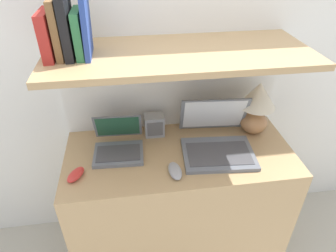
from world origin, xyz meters
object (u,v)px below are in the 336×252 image
Objects in this scene: table_lamp at (257,105)px; laptop_large at (217,141)px; book_red at (48,35)px; book_brown at (58,29)px; second_mouse at (76,175)px; laptop_small at (118,145)px; book_black at (67,27)px; router_box at (154,125)px; computer_mouse at (175,171)px; book_blue at (86,26)px; book_green at (79,34)px.

table_lamp is 0.29m from laptop_large.
book_red is 0.80× the size of book_brown.
book_red reaches higher than second_mouse.
book_red is at bearing 177.57° from laptop_small.
table_lamp reaches higher than laptop_small.
book_black is at bearing 176.24° from laptop_small.
table_lamp is at bearing -5.41° from router_box.
laptop_small is 2.02× the size of computer_mouse.
table_lamp is 0.92m from book_blue.
router_box is at bearing 31.79° from laptop_small.
book_red is (-0.71, 0.06, 0.55)m from laptop_large.
book_black reaches higher than laptop_large.
router_box is 0.63m from book_blue.
book_green is (-0.59, 0.06, 0.55)m from laptop_large.
computer_mouse is (0.25, -0.20, -0.02)m from laptop_small.
book_blue is at bearing -175.71° from table_lamp.
book_blue is (0.15, 0.00, 0.03)m from book_red.
computer_mouse is 0.69× the size of book_green.
book_green is at bearing 174.73° from laptop_small.
book_black is 1.31× the size of book_green.
book_red is (-0.03, 0.17, 0.58)m from second_mouse.
router_box is 0.68m from book_brown.
book_red is at bearing 155.80° from computer_mouse.
book_green is at bearing 61.98° from second_mouse.
computer_mouse is 0.77m from book_brown.
book_black is 0.05m from book_green.
book_red is 0.15m from book_blue.
book_blue is (-0.32, 0.21, 0.61)m from computer_mouse.
book_green is (0.12, 0.00, 0.00)m from book_red.
laptop_large is 0.34m from router_box.
book_brown is at bearing 174.86° from laptop_large.
router_box is 0.52× the size of book_brown.
laptop_small is 0.25m from second_mouse.
table_lamp is 0.75m from laptop_small.
computer_mouse is 0.78m from book_red.
second_mouse is at bearing -139.70° from laptop_small.
book_green is (-0.83, -0.06, 0.43)m from table_lamp.
book_brown is (-0.37, -0.11, 0.56)m from router_box.
table_lamp is 1.01m from book_brown.
table_lamp is at bearing 3.93° from book_black.
book_green reaches higher than laptop_small.
book_black is (-0.34, -0.11, 0.56)m from router_box.
book_brown is 0.95× the size of book_black.
table_lamp is at bearing 3.61° from book_red.
router_box is 0.67m from book_black.
book_green is 0.04m from book_blue.
table_lamp is 0.55m from router_box.
book_black is (-0.87, -0.06, 0.45)m from table_lamp.
book_brown is at bearing 84.90° from second_mouse.
laptop_large is 3.23× the size of router_box.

